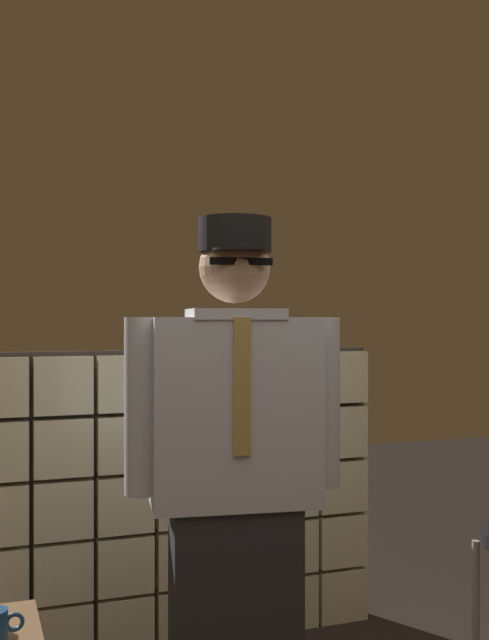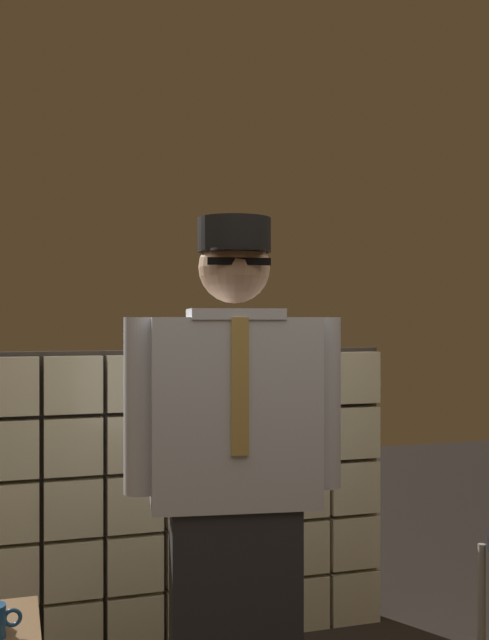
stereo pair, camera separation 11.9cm
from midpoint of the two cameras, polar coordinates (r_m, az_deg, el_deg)
name	(u,v)px [view 2 (the right image)]	position (r m, az deg, el deg)	size (l,w,h in m)	color
glass_block_wall	(193,498)	(3.56, -3.01, -13.48)	(1.93, 0.10, 1.38)	beige
standing_person	(234,483)	(2.54, 0.59, -12.35)	(0.74, 0.35, 1.84)	#28282D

